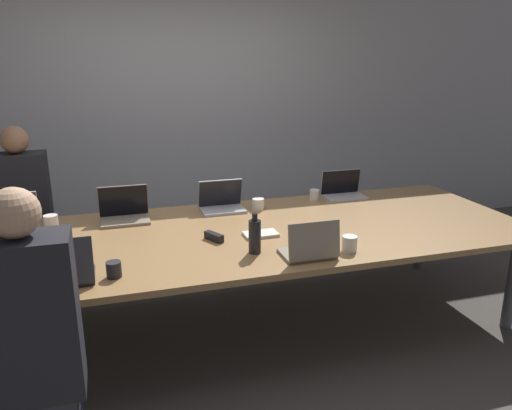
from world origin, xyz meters
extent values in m
plane|color=#4C4742|center=(0.00, 0.00, 0.00)|extent=(24.00, 24.00, 0.00)
cube|color=#ADADB2|center=(0.00, 1.91, 1.40)|extent=(12.00, 0.06, 2.80)
cube|color=#9E7547|center=(0.00, 0.00, 0.72)|extent=(4.35, 1.45, 0.04)
cylinder|color=#4C4C51|center=(1.99, -0.55, 0.35)|extent=(0.08, 0.08, 0.70)
cylinder|color=#4C4C51|center=(1.99, 0.55, 0.35)|extent=(0.08, 0.08, 0.70)
cube|color=gray|center=(-0.59, 0.44, 0.75)|extent=(0.34, 0.23, 0.02)
cube|color=gray|center=(-0.59, 0.54, 0.87)|extent=(0.35, 0.05, 0.23)
cube|color=black|center=(-0.59, 0.53, 0.87)|extent=(0.34, 0.05, 0.23)
cube|color=silver|center=(-1.34, 0.48, 0.75)|extent=(0.33, 0.24, 0.02)
cube|color=silver|center=(-1.34, 0.57, 0.87)|extent=(0.33, 0.08, 0.23)
cube|color=black|center=(-1.34, 0.56, 0.87)|extent=(0.33, 0.08, 0.23)
cube|color=#2D2D38|center=(-1.33, 0.95, 0.23)|extent=(0.32, 0.24, 0.45)
cube|color=#232328|center=(-1.33, 0.95, 0.82)|extent=(0.40, 0.24, 0.74)
sphere|color=#9E7051|center=(-1.33, 0.95, 1.29)|extent=(0.21, 0.21, 0.21)
cylinder|color=white|center=(-1.09, 0.44, 0.79)|extent=(0.10, 0.10, 0.10)
cube|color=#B7B7BC|center=(1.21, 0.55, 0.75)|extent=(0.34, 0.20, 0.02)
cube|color=#B7B7BC|center=(1.21, 0.64, 0.86)|extent=(0.35, 0.04, 0.21)
cube|color=black|center=(1.21, 0.63, 0.86)|extent=(0.34, 0.04, 0.20)
cylinder|color=white|center=(0.94, 0.57, 0.78)|extent=(0.08, 0.08, 0.09)
cube|color=#333338|center=(-0.95, -0.45, 0.75)|extent=(0.30, 0.24, 0.02)
cube|color=#333338|center=(-0.95, -0.55, 0.88)|extent=(0.31, 0.08, 0.24)
cube|color=#0F1933|center=(-0.95, -0.54, 0.87)|extent=(0.30, 0.08, 0.23)
cube|color=#232328|center=(-1.05, -1.01, 0.82)|extent=(0.40, 0.24, 0.74)
sphere|color=tan|center=(-1.05, -1.01, 1.29)|extent=(0.21, 0.21, 0.21)
cylinder|color=#232328|center=(-0.69, -0.50, 0.78)|extent=(0.08, 0.08, 0.09)
cube|color=#B7B7BC|center=(0.14, 0.49, 0.75)|extent=(0.33, 0.22, 0.02)
cube|color=#B7B7BC|center=(0.14, 0.58, 0.86)|extent=(0.34, 0.07, 0.22)
cube|color=black|center=(0.14, 0.57, 0.86)|extent=(0.33, 0.06, 0.21)
cylinder|color=white|center=(0.42, 0.45, 0.78)|extent=(0.09, 0.09, 0.09)
cube|color=gray|center=(0.43, -0.51, 0.75)|extent=(0.31, 0.22, 0.02)
cube|color=gray|center=(0.43, -0.62, 0.87)|extent=(0.32, 0.04, 0.22)
cube|color=black|center=(0.43, -0.61, 0.86)|extent=(0.31, 0.04, 0.22)
cylinder|color=white|center=(0.70, -0.53, 0.79)|extent=(0.09, 0.09, 0.10)
cylinder|color=black|center=(0.14, -0.38, 0.84)|extent=(0.08, 0.08, 0.21)
cylinder|color=black|center=(0.14, -0.38, 0.97)|extent=(0.03, 0.03, 0.05)
cube|color=black|center=(-0.06, -0.11, 0.76)|extent=(0.11, 0.15, 0.05)
cube|color=silver|center=(0.26, -0.11, 0.75)|extent=(0.23, 0.14, 0.02)
camera|label=1|loc=(-0.68, -3.09, 1.89)|focal=35.00mm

